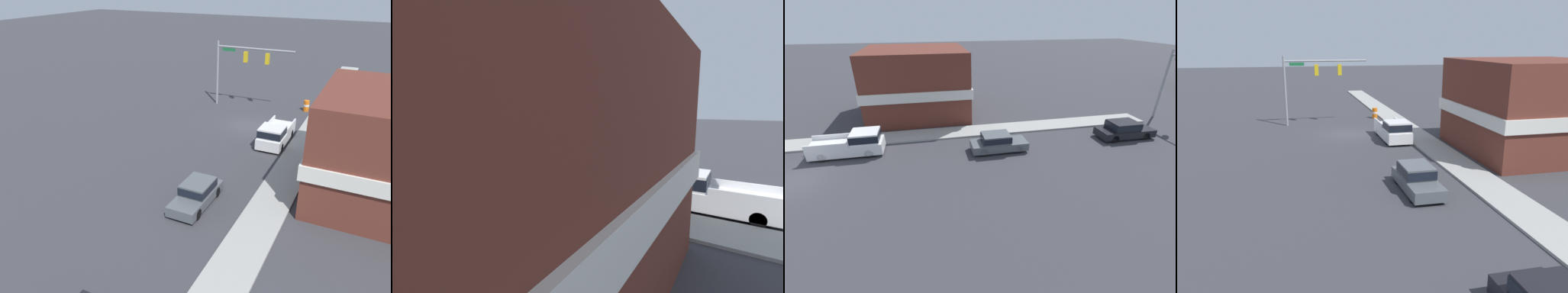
{
  "view_description": "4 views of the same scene",
  "coord_description": "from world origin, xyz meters",
  "views": [
    {
      "loc": [
        -10.43,
        31.81,
        12.8
      ],
      "look_at": [
        -0.02,
        11.02,
        2.33
      ],
      "focal_mm": 35.0,
      "sensor_mm": 36.0,
      "label": 1
    },
    {
      "loc": [
        -16.65,
        1.66,
        4.97
      ],
      "look_at": [
        1.0,
        12.31,
        1.84
      ],
      "focal_mm": 24.0,
      "sensor_mm": 36.0,
      "label": 2
    },
    {
      "loc": [
        16.24,
        8.87,
        9.65
      ],
      "look_at": [
        0.97,
        12.05,
        1.81
      ],
      "focal_mm": 24.0,
      "sensor_mm": 36.0,
      "label": 3
    },
    {
      "loc": [
        5.01,
        32.69,
        7.93
      ],
      "look_at": [
        0.48,
        12.08,
        2.13
      ],
      "focal_mm": 35.0,
      "sensor_mm": 36.0,
      "label": 4
    }
  ],
  "objects": [
    {
      "name": "car_lead",
      "position": [
        -1.6,
        13.98,
        0.76
      ],
      "size": [
        1.76,
        4.4,
        1.45
      ],
      "color": "black",
      "rests_on": "ground"
    },
    {
      "name": "near_signal_assembly",
      "position": [
        2.8,
        -4.9,
        4.88
      ],
      "size": [
        8.03,
        0.49,
        6.7
      ],
      "color": "gray",
      "rests_on": "ground"
    },
    {
      "name": "sidewalk_curb",
      "position": [
        -5.7,
        0.0,
        0.07
      ],
      "size": [
        2.4,
        60.0,
        0.14
      ],
      "color": "#9E9E99",
      "rests_on": "ground"
    },
    {
      "name": "construction_barrel",
      "position": [
        -3.9,
        -6.71,
        0.57
      ],
      "size": [
        0.56,
        0.56,
        1.12
      ],
      "color": "orange",
      "rests_on": "ground"
    },
    {
      "name": "ground_plane",
      "position": [
        0.0,
        0.0,
        0.0
      ],
      "size": [
        200.0,
        200.0,
        0.0
      ],
      "primitive_type": "plane",
      "color": "#38383D"
    },
    {
      "name": "pickup_truck_parked",
      "position": [
        -3.32,
        3.02,
        0.9
      ],
      "size": [
        1.96,
        5.28,
        1.82
      ],
      "color": "black",
      "rests_on": "ground"
    }
  ]
}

